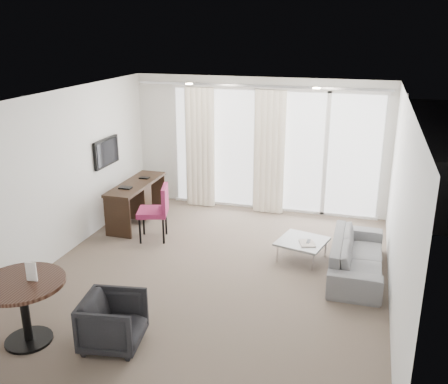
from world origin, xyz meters
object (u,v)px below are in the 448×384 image
(coffee_table, at_px, (302,250))
(sofa, at_px, (357,256))
(desk_chair, at_px, (153,213))
(tub_armchair, at_px, (113,322))
(rattan_chair_a, at_px, (292,173))
(desk, at_px, (137,202))
(round_table, at_px, (25,312))
(rattan_chair_b, at_px, (362,171))

(coffee_table, bearing_deg, sofa, -15.83)
(sofa, bearing_deg, desk_chair, 84.91)
(tub_armchair, distance_m, coffee_table, 3.35)
(sofa, bearing_deg, tub_armchair, 135.03)
(desk_chair, bearing_deg, rattan_chair_a, 43.17)
(coffee_table, relative_size, sofa, 0.38)
(desk, bearing_deg, tub_armchair, -68.25)
(coffee_table, distance_m, rattan_chair_a, 3.33)
(coffee_table, bearing_deg, rattan_chair_a, 101.84)
(tub_armchair, bearing_deg, desk, 13.02)
(tub_armchair, bearing_deg, rattan_chair_a, -18.73)
(desk, distance_m, tub_armchair, 3.84)
(tub_armchair, bearing_deg, sofa, -53.70)
(coffee_table, bearing_deg, tub_armchair, -121.68)
(desk_chair, bearing_deg, coffee_table, -17.68)
(desk_chair, distance_m, sofa, 3.43)
(round_table, distance_m, tub_armchair, 1.03)
(sofa, bearing_deg, rattan_chair_b, 0.97)
(rattan_chair_a, height_order, rattan_chair_b, rattan_chair_a)
(desk, distance_m, round_table, 3.81)
(coffee_table, bearing_deg, round_table, -131.97)
(round_table, xyz_separation_m, sofa, (3.61, 2.83, -0.12))
(tub_armchair, bearing_deg, desk_chair, 6.76)
(desk, relative_size, tub_armchair, 2.40)
(round_table, bearing_deg, tub_armchair, 12.33)
(desk, xyz_separation_m, round_table, (0.42, -3.78, 0.01))
(desk_chair, xyz_separation_m, tub_armchair, (0.81, -2.91, -0.17))
(round_table, height_order, coffee_table, round_table)
(desk, height_order, rattan_chair_a, rattan_chair_a)
(tub_armchair, height_order, sofa, tub_armchair)
(desk_chair, xyz_separation_m, round_table, (-0.19, -3.13, -0.09))
(desk, bearing_deg, desk_chair, -46.61)
(tub_armchair, xyz_separation_m, rattan_chair_a, (1.08, 6.10, 0.13))
(desk_chair, relative_size, sofa, 0.51)
(rattan_chair_a, bearing_deg, tub_armchair, -98.59)
(tub_armchair, xyz_separation_m, sofa, (2.61, 2.61, -0.03))
(desk_chair, bearing_deg, sofa, -21.35)
(desk, bearing_deg, round_table, -83.66)
(coffee_table, relative_size, rattan_chair_a, 0.81)
(desk_chair, distance_m, round_table, 3.14)
(desk, xyz_separation_m, sofa, (4.03, -0.95, -0.11))
(desk_chair, height_order, rattan_chair_a, desk_chair)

